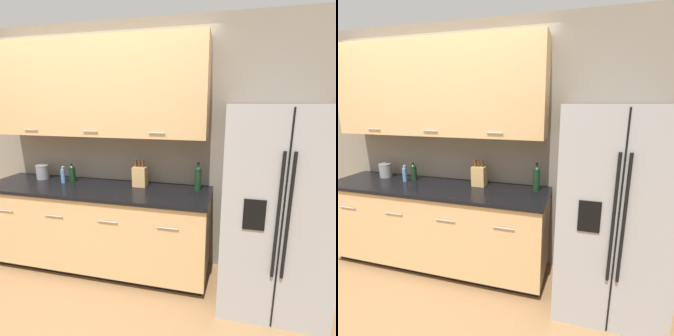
# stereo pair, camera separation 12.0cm
# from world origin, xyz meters

# --- Properties ---
(ground_plane) EXTENTS (14.00, 14.00, 0.00)m
(ground_plane) POSITION_xyz_m (0.00, 0.00, 0.00)
(ground_plane) COLOR #997047
(wall_back) EXTENTS (10.00, 0.39, 2.60)m
(wall_back) POSITION_xyz_m (0.01, 1.01, 1.52)
(wall_back) COLOR gray
(wall_back) RESTS_ON ground_plane
(counter_unit) EXTENTS (2.42, 0.64, 0.93)m
(counter_unit) POSITION_xyz_m (0.04, 0.73, 0.47)
(counter_unit) COLOR black
(counter_unit) RESTS_ON ground_plane
(refrigerator) EXTENTS (0.89, 0.80, 1.78)m
(refrigerator) POSITION_xyz_m (1.79, 0.65, 0.89)
(refrigerator) COLOR #9E9EA0
(refrigerator) RESTS_ON ground_plane
(knife_block) EXTENTS (0.14, 0.12, 0.29)m
(knife_block) POSITION_xyz_m (0.49, 0.87, 1.04)
(knife_block) COLOR tan
(knife_block) RESTS_ON counter_unit
(wine_bottle) EXTENTS (0.07, 0.07, 0.29)m
(wine_bottle) POSITION_xyz_m (1.10, 0.87, 1.06)
(wine_bottle) COLOR black
(wine_bottle) RESTS_ON counter_unit
(soap_dispenser) EXTENTS (0.05, 0.05, 0.19)m
(soap_dispenser) POSITION_xyz_m (-0.37, 0.79, 1.01)
(soap_dispenser) COLOR #4C7FB2
(soap_dispenser) RESTS_ON counter_unit
(oil_bottle) EXTENTS (0.07, 0.07, 0.20)m
(oil_bottle) POSITION_xyz_m (-0.31, 0.86, 1.03)
(oil_bottle) COLOR black
(oil_bottle) RESTS_ON counter_unit
(steel_canister) EXTENTS (0.14, 0.14, 0.18)m
(steel_canister) POSITION_xyz_m (-0.70, 0.88, 1.01)
(steel_canister) COLOR gray
(steel_canister) RESTS_ON counter_unit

